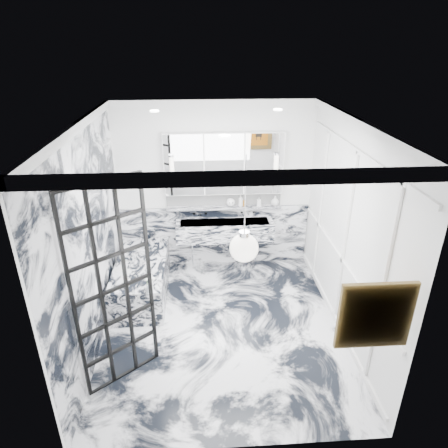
{
  "coord_description": "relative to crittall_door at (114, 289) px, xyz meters",
  "views": [
    {
      "loc": [
        -0.26,
        -4.39,
        3.63
      ],
      "look_at": [
        0.07,
        0.5,
        1.34
      ],
      "focal_mm": 32.0,
      "sensor_mm": 36.0,
      "label": 1
    }
  ],
  "objects": [
    {
      "name": "subway_tile",
      "position": [
        1.34,
        2.56,
        -0.0
      ],
      "size": [
        1.9,
        0.03,
        0.23
      ],
      "primitive_type": "cube",
      "color": "white",
      "rests_on": "wall_back"
    },
    {
      "name": "soap_bottle_a",
      "position": [
        1.62,
        2.49,
        -0.02
      ],
      "size": [
        0.1,
        0.1,
        0.2
      ],
      "primitive_type": "imported",
      "rotation": [
        0.0,
        0.0,
        -0.42
      ],
      "color": "#8C5919",
      "rests_on": "ledge"
    },
    {
      "name": "amber_bottle",
      "position": [
        1.68,
        2.49,
        -0.07
      ],
      "size": [
        0.04,
        0.04,
        0.1
      ],
      "primitive_type": "cylinder",
      "color": "#8C5919",
      "rests_on": "ledge"
    },
    {
      "name": "artwork",
      "position": [
        2.39,
        -0.98,
        0.3
      ],
      "size": [
        0.55,
        0.05,
        0.55
      ],
      "primitive_type": "cube",
      "color": "#C26F13",
      "rests_on": "wall_front"
    },
    {
      "name": "ceiling",
      "position": [
        1.19,
        0.78,
        1.59
      ],
      "size": [
        3.6,
        3.6,
        0.0
      ],
      "primitive_type": "plane",
      "rotation": [
        3.14,
        0.0,
        0.0
      ],
      "color": "white",
      "rests_on": "wall_back"
    },
    {
      "name": "soap_bottle_c",
      "position": [
        2.19,
        2.49,
        -0.03
      ],
      "size": [
        0.14,
        0.14,
        0.17
      ],
      "primitive_type": "imported",
      "rotation": [
        0.0,
        0.0,
        -0.09
      ],
      "color": "silver",
      "rests_on": "ledge"
    },
    {
      "name": "sconce_left",
      "position": [
        0.52,
        2.41,
        0.57
      ],
      "size": [
        0.07,
        0.07,
        0.4
      ],
      "primitive_type": "cylinder",
      "color": "white",
      "rests_on": "mirror_cabinet"
    },
    {
      "name": "ledge",
      "position": [
        1.34,
        2.5,
        -0.14
      ],
      "size": [
        1.9,
        0.14,
        0.04
      ],
      "primitive_type": "cube",
      "color": "silver",
      "rests_on": "wall_back"
    },
    {
      "name": "wall_front",
      "position": [
        1.19,
        -1.02,
        0.19
      ],
      "size": [
        3.6,
        0.0,
        3.6
      ],
      "primitive_type": "plane",
      "rotation": [
        -1.57,
        0.0,
        0.0
      ],
      "color": "white",
      "rests_on": "floor"
    },
    {
      "name": "wall_left",
      "position": [
        -0.41,
        0.78,
        0.19
      ],
      "size": [
        0.0,
        3.6,
        3.6
      ],
      "primitive_type": "plane",
      "rotation": [
        1.57,
        0.0,
        1.57
      ],
      "color": "white",
      "rests_on": "floor"
    },
    {
      "name": "face_pot",
      "position": [
        1.45,
        2.49,
        -0.04
      ],
      "size": [
        0.14,
        0.14,
        0.14
      ],
      "primitive_type": "sphere",
      "color": "white",
      "rests_on": "ledge"
    },
    {
      "name": "floor",
      "position": [
        1.19,
        0.78,
        -1.21
      ],
      "size": [
        3.6,
        3.6,
        0.0
      ],
      "primitive_type": "plane",
      "color": "silver",
      "rests_on": "ground"
    },
    {
      "name": "wall_back",
      "position": [
        1.19,
        2.58,
        0.19
      ],
      "size": [
        3.6,
        0.0,
        3.6
      ],
      "primitive_type": "plane",
      "rotation": [
        1.57,
        0.0,
        0.0
      ],
      "color": "white",
      "rests_on": "floor"
    },
    {
      "name": "soap_bottle_b",
      "position": [
        1.92,
        2.49,
        -0.04
      ],
      "size": [
        0.08,
        0.08,
        0.16
      ],
      "primitive_type": "imported",
      "rotation": [
        0.0,
        0.0,
        -0.08
      ],
      "color": "#4C4C51",
      "rests_on": "ledge"
    },
    {
      "name": "marble_clad_back",
      "position": [
        1.19,
        2.55,
        -0.68
      ],
      "size": [
        3.18,
        0.05,
        1.05
      ],
      "primitive_type": "cube",
      "color": "silver",
      "rests_on": "floor"
    },
    {
      "name": "bathtub",
      "position": [
        0.02,
        1.67,
        -0.93
      ],
      "size": [
        0.75,
        1.65,
        0.55
      ],
      "primitive_type": "cube",
      "color": "silver",
      "rests_on": "floor"
    },
    {
      "name": "sconce_right",
      "position": [
        2.16,
        2.41,
        0.57
      ],
      "size": [
        0.07,
        0.07,
        0.4
      ],
      "primitive_type": "cylinder",
      "color": "white",
      "rests_on": "mirror_cabinet"
    },
    {
      "name": "crittall_door",
      "position": [
        0.0,
        0.0,
        0.0
      ],
      "size": [
        0.72,
        0.57,
        2.41
      ],
      "primitive_type": null,
      "rotation": [
        0.0,
        0.0,
        0.66
      ],
      "color": "black",
      "rests_on": "floor"
    },
    {
      "name": "pendant_light",
      "position": [
        1.34,
        -0.37,
        0.66
      ],
      "size": [
        0.27,
        0.27,
        0.27
      ],
      "primitive_type": "sphere",
      "color": "white",
      "rests_on": "ceiling"
    },
    {
      "name": "trough_sink",
      "position": [
        1.34,
        2.33,
        -0.48
      ],
      "size": [
        1.6,
        0.45,
        0.3
      ],
      "primitive_type": "cube",
      "color": "silver",
      "rests_on": "wall_back"
    },
    {
      "name": "mirror_cabinet",
      "position": [
        1.34,
        2.5,
        0.61
      ],
      "size": [
        1.9,
        0.16,
        1.0
      ],
      "primitive_type": "cube",
      "color": "white",
      "rests_on": "wall_back"
    },
    {
      "name": "wall_right",
      "position": [
        2.79,
        0.78,
        0.19
      ],
      "size": [
        0.0,
        3.6,
        3.6
      ],
      "primitive_type": "plane",
      "rotation": [
        1.57,
        0.0,
        -1.57
      ],
      "color": "white",
      "rests_on": "floor"
    },
    {
      "name": "flower_vase",
      "position": [
        0.25,
        0.89,
        -0.6
      ],
      "size": [
        0.08,
        0.08,
        0.12
      ],
      "primitive_type": "cylinder",
      "color": "silver",
      "rests_on": "bathtub"
    },
    {
      "name": "panel_molding",
      "position": [
        2.77,
        0.78,
        0.09
      ],
      "size": [
        0.03,
        3.4,
        2.3
      ],
      "primitive_type": "cube",
      "color": "white",
      "rests_on": "floor"
    },
    {
      "name": "marble_clad_left",
      "position": [
        -0.39,
        0.78,
        0.13
      ],
      "size": [
        0.02,
        3.56,
        2.68
      ],
      "primitive_type": "cube",
      "color": "silver",
      "rests_on": "floor"
    }
  ]
}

